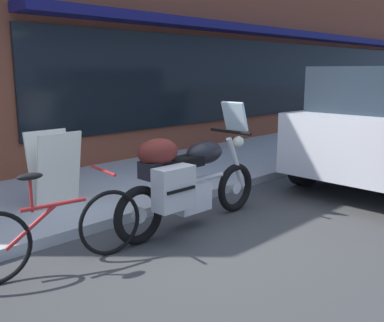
% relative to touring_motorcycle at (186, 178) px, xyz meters
% --- Properties ---
extents(ground_plane, '(80.00, 80.00, 0.00)m').
position_rel_touring_motorcycle_xyz_m(ground_plane, '(-0.15, -0.45, -0.60)').
color(ground_plane, '#3B3B3B').
extents(storefront_building, '(24.89, 0.90, 5.89)m').
position_rel_touring_motorcycle_xyz_m(storefront_building, '(8.29, 3.36, 2.29)').
color(storefront_building, brown).
rests_on(storefront_building, ground_plane).
extents(sidewalk_curb, '(30.00, 2.60, 0.12)m').
position_rel_touring_motorcycle_xyz_m(sidewalk_curb, '(8.85, 1.91, -0.54)').
color(sidewalk_curb, '#ACACAC').
rests_on(sidewalk_curb, ground_plane).
extents(touring_motorcycle, '(2.15, 0.66, 1.38)m').
position_rel_touring_motorcycle_xyz_m(touring_motorcycle, '(0.00, 0.00, 0.00)').
color(touring_motorcycle, black).
rests_on(touring_motorcycle, ground_plane).
extents(parked_bicycle, '(1.69, 0.48, 0.91)m').
position_rel_touring_motorcycle_xyz_m(parked_bicycle, '(-1.53, 0.10, -0.24)').
color(parked_bicycle, black).
rests_on(parked_bicycle, ground_plane).
extents(sandwich_board_sign, '(0.55, 0.41, 0.91)m').
position_rel_touring_motorcycle_xyz_m(sandwich_board_sign, '(-0.76, 1.50, -0.02)').
color(sandwich_board_sign, silver).
rests_on(sandwich_board_sign, sidewalk_curb).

